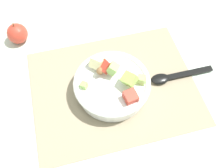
% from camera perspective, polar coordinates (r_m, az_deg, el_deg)
% --- Properties ---
extents(ground_plane, '(2.40, 2.40, 0.00)m').
position_cam_1_polar(ground_plane, '(0.76, 0.41, -0.82)').
color(ground_plane, silver).
extents(placemat, '(0.48, 0.37, 0.01)m').
position_cam_1_polar(placemat, '(0.75, 0.41, -0.70)').
color(placemat, gray).
rests_on(placemat, ground_plane).
extents(salad_bowl, '(0.22, 0.22, 0.09)m').
position_cam_1_polar(salad_bowl, '(0.72, 0.03, -0.19)').
color(salad_bowl, white).
rests_on(salad_bowl, placemat).
extents(serving_spoon, '(0.20, 0.04, 0.01)m').
position_cam_1_polar(serving_spoon, '(0.78, 13.19, 1.63)').
color(serving_spoon, black).
rests_on(serving_spoon, placemat).
extents(whole_apple, '(0.07, 0.07, 0.08)m').
position_cam_1_polar(whole_apple, '(0.89, -20.36, 10.53)').
color(whole_apple, '#BC3828').
rests_on(whole_apple, ground_plane).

